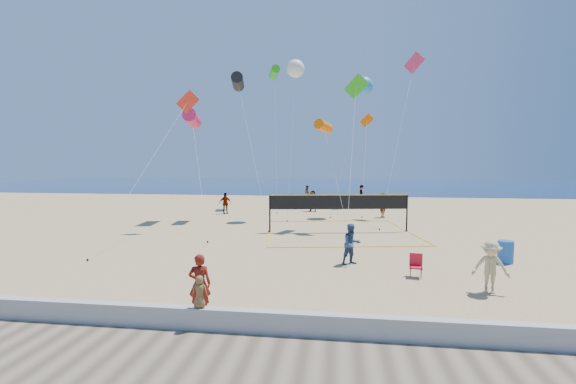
# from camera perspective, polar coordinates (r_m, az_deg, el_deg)

# --- Properties ---
(ground) EXTENTS (120.00, 120.00, 0.00)m
(ground) POSITION_cam_1_polar(r_m,az_deg,el_deg) (13.54, -2.98, -14.77)
(ground) COLOR tan
(ground) RESTS_ON ground
(ocean) EXTENTS (140.00, 50.00, 0.03)m
(ocean) POSITION_cam_1_polar(r_m,az_deg,el_deg) (74.73, 5.69, 1.10)
(ocean) COLOR navy
(ocean) RESTS_ON ground
(seawall) EXTENTS (32.00, 0.30, 0.60)m
(seawall) POSITION_cam_1_polar(r_m,az_deg,el_deg) (10.69, -6.07, -18.47)
(seawall) COLOR #B6B6B1
(seawall) RESTS_ON ground
(boardwalk) EXTENTS (32.00, 3.60, 0.03)m
(boardwalk) POSITION_cam_1_polar(r_m,az_deg,el_deg) (9.09, -9.31, -24.92)
(boardwalk) COLOR #7A6853
(boardwalk) RESTS_ON ground
(woman) EXTENTS (0.72, 0.55, 1.78)m
(woman) POSITION_cam_1_polar(r_m,az_deg,el_deg) (11.88, -12.95, -13.13)
(woman) COLOR maroon
(woman) RESTS_ON ground
(toddler) EXTENTS (0.44, 0.31, 0.86)m
(toddler) POSITION_cam_1_polar(r_m,az_deg,el_deg) (10.79, -12.96, -14.20)
(toddler) COLOR brown
(toddler) RESTS_ON seawall
(bystander_a) EXTENTS (1.08, 1.01, 1.78)m
(bystander_a) POSITION_cam_1_polar(r_m,az_deg,el_deg) (17.09, 9.41, -7.63)
(bystander_a) COLOR navy
(bystander_a) RESTS_ON ground
(bystander_b) EXTENTS (1.29, 0.92, 1.80)m
(bystander_b) POSITION_cam_1_polar(r_m,az_deg,el_deg) (14.98, 27.82, -9.80)
(bystander_b) COLOR tan
(bystander_b) RESTS_ON ground
(far_person_0) EXTENTS (1.15, 0.89, 1.82)m
(far_person_0) POSITION_cam_1_polar(r_m,az_deg,el_deg) (33.35, -9.29, -1.66)
(far_person_0) COLOR gray
(far_person_0) RESTS_ON ground
(far_person_1) EXTENTS (1.82, 0.96, 1.87)m
(far_person_1) POSITION_cam_1_polar(r_m,az_deg,el_deg) (34.62, 3.68, -1.34)
(far_person_1) COLOR gray
(far_person_1) RESTS_ON ground
(far_person_2) EXTENTS (0.64, 0.81, 1.94)m
(far_person_2) POSITION_cam_1_polar(r_m,az_deg,el_deg) (31.73, 13.92, -1.94)
(far_person_2) COLOR gray
(far_person_2) RESTS_ON ground
(far_person_3) EXTENTS (0.91, 0.74, 1.73)m
(far_person_3) POSITION_cam_1_polar(r_m,az_deg,el_deg) (43.99, 2.91, -0.17)
(far_person_3) COLOR gray
(far_person_3) RESTS_ON ground
(far_person_4) EXTENTS (0.98, 1.29, 1.77)m
(far_person_4) POSITION_cam_1_polar(r_m,az_deg,el_deg) (45.34, 10.87, -0.08)
(far_person_4) COLOR gray
(far_person_4) RESTS_ON ground
(camp_chair) EXTENTS (0.55, 0.66, 1.00)m
(camp_chair) POSITION_cam_1_polar(r_m,az_deg,el_deg) (15.97, 18.42, -10.09)
(camp_chair) COLOR red
(camp_chair) RESTS_ON ground
(trash_barrel) EXTENTS (0.86, 0.86, 0.99)m
(trash_barrel) POSITION_cam_1_polar(r_m,az_deg,el_deg) (19.70, 29.53, -7.72)
(trash_barrel) COLOR blue
(trash_barrel) RESTS_ON ground
(volleyball_net) EXTENTS (10.28, 10.16, 2.39)m
(volleyball_net) POSITION_cam_1_polar(r_m,az_deg,el_deg) (24.60, 7.54, -2.12)
(volleyball_net) COLOR black
(volleyball_net) RESTS_ON ground
(kite_0) EXTENTS (4.59, 9.20, 8.36)m
(kite_0) POSITION_cam_1_polar(r_m,az_deg,el_deg) (30.28, -14.01, 10.51)
(kite_0) COLOR #D0225B
(kite_0) RESTS_ON ground
(kite_1) EXTENTS (4.12, 6.92, 11.20)m
(kite_1) POSITION_cam_1_polar(r_m,az_deg,el_deg) (31.09, -7.45, 15.88)
(kite_1) COLOR black
(kite_1) RESTS_ON ground
(kite_2) EXTENTS (2.37, 4.48, 7.23)m
(kite_2) POSITION_cam_1_polar(r_m,az_deg,el_deg) (25.80, 5.29, 9.63)
(kite_2) COLOR #E36004
(kite_2) RESTS_ON ground
(kite_3) EXTENTS (2.24, 8.70, 9.09)m
(kite_3) POSITION_cam_1_polar(r_m,az_deg,el_deg) (25.76, -15.33, 11.68)
(kite_3) COLOR red
(kite_3) RESTS_ON ground
(kite_4) EXTENTS (1.61, 7.82, 10.16)m
(kite_4) POSITION_cam_1_polar(r_m,az_deg,el_deg) (25.69, 9.99, 14.11)
(kite_4) COLOR green
(kite_4) RESTS_ON ground
(kite_5) EXTENTS (4.11, 7.94, 13.32)m
(kite_5) POSITION_cam_1_polar(r_m,az_deg,el_deg) (33.71, 17.96, 16.65)
(kite_5) COLOR #CA2E5A
(kite_5) RESTS_ON ground
(kite_6) EXTENTS (1.38, 2.82, 12.35)m
(kite_6) POSITION_cam_1_polar(r_m,az_deg,el_deg) (31.30, 1.12, 17.79)
(kite_6) COLOR silver
(kite_6) RESTS_ON ground
(kite_7) EXTENTS (3.43, 3.09, 11.39)m
(kite_7) POSITION_cam_1_polar(r_m,az_deg,el_deg) (33.26, 11.19, 15.15)
(kite_7) COLOR #2081D6
(kite_7) RESTS_ON ground
(kite_8) EXTENTS (1.78, 6.21, 13.65)m
(kite_8) POSITION_cam_1_polar(r_m,az_deg,el_deg) (38.99, -2.03, 17.30)
(kite_8) COLOR green
(kite_8) RESTS_ON ground
(kite_9) EXTENTS (1.51, 7.42, 9.13)m
(kite_9) POSITION_cam_1_polar(r_m,az_deg,el_deg) (37.86, 11.54, 9.45)
(kite_9) COLOR #E36004
(kite_9) RESTS_ON ground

